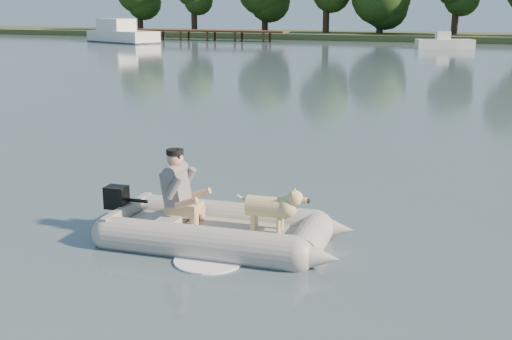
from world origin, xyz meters
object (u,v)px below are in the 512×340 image
at_px(dock, 202,35).
at_px(dog, 267,210).
at_px(dinghy, 222,202).
at_px(motorboat, 445,37).
at_px(man, 177,185).
at_px(cabin_cruiser, 122,31).

bearing_deg(dock, dog, -62.53).
relative_size(dinghy, motorboat, 0.98).
distance_m(dock, man, 57.26).
height_order(man, cabin_cruiser, cabin_cruiser).
bearing_deg(man, dinghy, -4.24).
relative_size(dock, motorboat, 3.83).
bearing_deg(dinghy, motorboat, 87.54).
bearing_deg(dock, motorboat, -9.65).
relative_size(man, dog, 1.16).
bearing_deg(dinghy, man, 175.76).
bearing_deg(cabin_cruiser, dog, -32.17).
distance_m(man, cabin_cruiser, 54.25).
relative_size(cabin_cruiser, motorboat, 1.79).
bearing_deg(man, dock, 111.50).
xyz_separation_m(man, dog, (1.36, 0.11, -0.26)).
distance_m(dinghy, motorboat, 47.30).
relative_size(dinghy, dog, 4.86).
xyz_separation_m(dock, motorboat, (24.14, -4.10, 0.38)).
bearing_deg(cabin_cruiser, motorboat, 27.07).
bearing_deg(dog, man, 180.00).
distance_m(dog, cabin_cruiser, 54.94).
relative_size(man, cabin_cruiser, 0.13).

